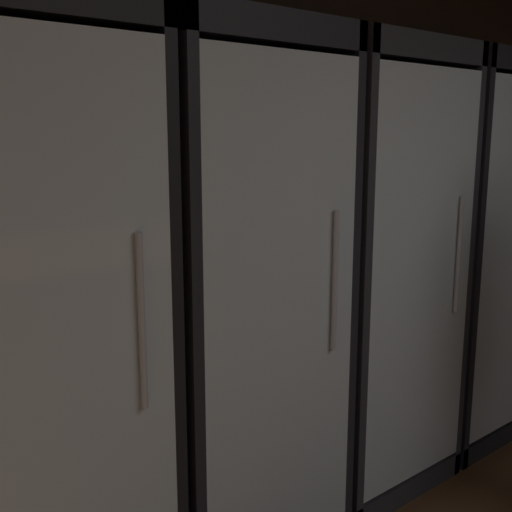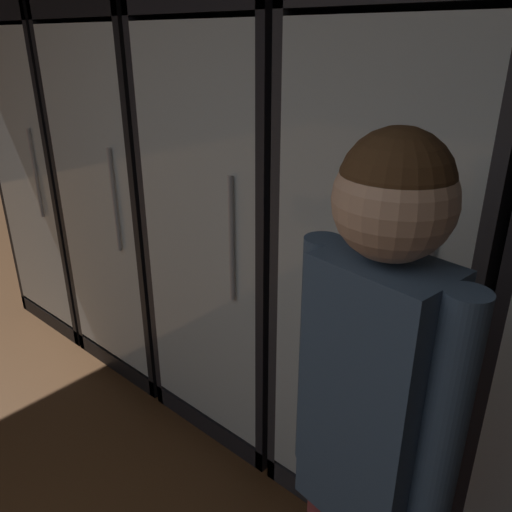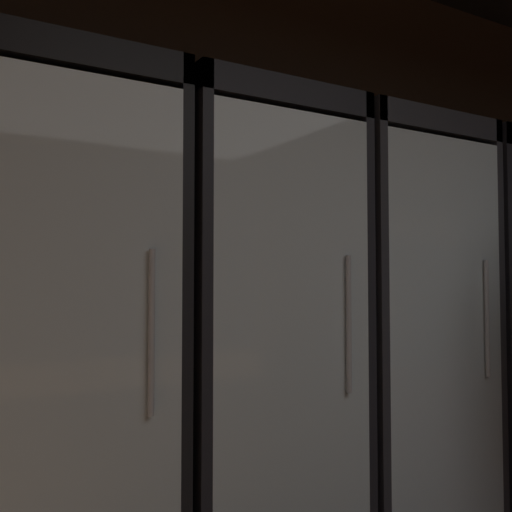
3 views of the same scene
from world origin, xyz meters
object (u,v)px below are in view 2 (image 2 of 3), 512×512
object	(u,v)px
cooler_left	(146,201)
cooler_center	(249,232)
cooler_far_left	(73,177)
shopper_near	(369,431)
cooler_right	(402,282)

from	to	relation	value
cooler_left	cooler_center	xyz separation A→B (m)	(0.76, 0.00, 0.01)
cooler_far_left	cooler_left	distance (m)	0.76
cooler_center	shopper_near	world-z (taller)	cooler_center
cooler_center	cooler_right	size ratio (longest dim) A/B	1.00
cooler_far_left	shopper_near	size ratio (longest dim) A/B	1.19
cooler_left	cooler_right	distance (m)	1.53
cooler_left	cooler_center	distance (m)	0.76
cooler_center	shopper_near	distance (m)	1.37
cooler_far_left	shopper_near	xyz separation A→B (m)	(2.62, -0.83, 0.06)
cooler_right	shopper_near	bearing A→B (deg)	-68.20
cooler_left	cooler_center	world-z (taller)	same
shopper_near	cooler_center	bearing A→B (deg)	142.86
cooler_far_left	shopper_near	distance (m)	2.75
cooler_center	cooler_right	xyz separation A→B (m)	(0.76, 0.00, -0.01)
cooler_far_left	cooler_right	bearing A→B (deg)	0.03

